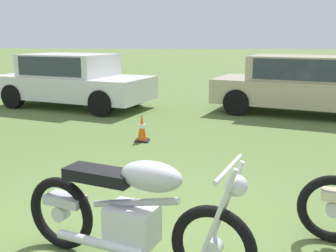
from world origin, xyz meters
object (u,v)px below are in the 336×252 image
at_px(motorcycle_silver, 132,213).
at_px(car_beige, 306,82).
at_px(traffic_cone, 142,129).
at_px(car_white, 72,78).

distance_m(motorcycle_silver, car_beige, 7.64).
distance_m(motorcycle_silver, traffic_cone, 4.08).
xyz_separation_m(motorcycle_silver, car_white, (-3.17, 7.45, 0.32)).
xyz_separation_m(motorcycle_silver, traffic_cone, (-0.64, 4.02, -0.24)).
bearing_deg(motorcycle_silver, car_beige, 85.78).
xyz_separation_m(car_white, traffic_cone, (2.53, -3.43, -0.56)).
bearing_deg(car_beige, traffic_cone, -121.26).
bearing_deg(car_white, motorcycle_silver, -49.96).
bearing_deg(car_beige, motorcycle_silver, -94.23).
height_order(car_white, car_beige, same).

